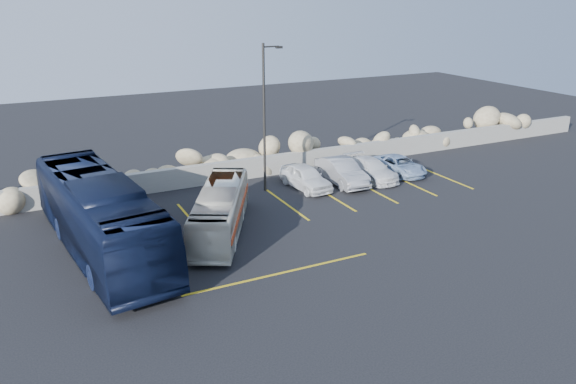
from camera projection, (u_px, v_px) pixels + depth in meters
name	position (u px, v px, depth m)	size (l,w,h in m)	color
ground	(305.00, 270.00, 22.27)	(90.00, 90.00, 0.00)	black
seawall	(208.00, 174.00, 32.22)	(60.00, 0.40, 1.20)	gray
riprap_pile	(201.00, 157.00, 33.00)	(54.00, 2.80, 2.60)	tan
parking_lines	(334.00, 207.00, 28.92)	(18.16, 9.36, 0.01)	gold
lamppost	(265.00, 114.00, 29.94)	(1.14, 0.18, 8.00)	#292825
vintage_bus	(220.00, 210.00, 25.47)	(1.81, 7.76, 2.16)	silver
tour_coach	(100.00, 215.00, 23.38)	(2.77, 11.82, 3.29)	black
car_a	(306.00, 177.00, 31.49)	(1.56, 3.88, 1.32)	white
car_b	(342.00, 171.00, 32.29)	(1.51, 4.32, 1.42)	#9D9DA2
car_c	(371.00, 169.00, 33.10)	(1.67, 4.12, 1.19)	white
car_d	(399.00, 165.00, 34.10)	(1.77, 3.85, 1.07)	#8FAACB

